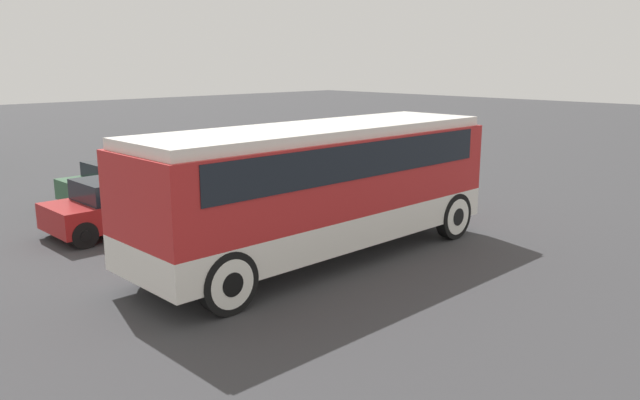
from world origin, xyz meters
name	(u,v)px	position (x,y,z in m)	size (l,w,h in m)	color
ground_plane	(320,258)	(0.00, 0.00, 0.00)	(120.00, 120.00, 0.00)	#38383A
tour_bus	(323,179)	(0.10, 0.00, 1.86)	(9.13, 2.67, 3.06)	silver
parked_car_near	(127,204)	(-1.98, 5.38, 0.72)	(4.17, 1.92, 1.44)	maroon
parked_car_mid	(128,180)	(-0.26, 8.67, 0.67)	(4.14, 1.80, 1.33)	#2D5638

